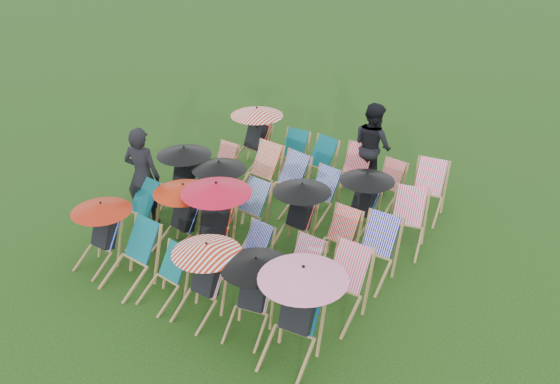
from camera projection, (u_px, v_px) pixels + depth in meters
The scene contains 33 objects.
ground at pixel (269, 240), 11.12m from camera, with size 100.00×100.00×0.00m, color black.
deckchair_0 at pixel (99, 234), 10.16m from camera, with size 0.97×1.02×1.16m.
deckchair_1 at pixel (130, 257), 9.76m from camera, with size 0.73×0.96×0.99m.
deckchair_2 at pixel (164, 277), 9.43m from camera, with size 0.63×0.82×0.83m.
deckchair_3 at pixel (202, 279), 9.02m from camera, with size 1.02×1.06×1.21m.
deckchair_4 at pixel (251, 294), 8.70m from camera, with size 1.01×1.10×1.20m.
deckchair_5 at pixel (296, 312), 8.18m from camera, with size 1.19×1.27×1.41m.
deckchair_6 at pixel (134, 212), 11.03m from camera, with size 0.78×0.99×0.99m.
deckchair_7 at pixel (180, 215), 10.63m from camera, with size 1.02×1.09×1.22m.
deckchair_8 at pixel (212, 220), 10.30m from camera, with size 1.17×1.27×1.39m.
deckchair_9 at pixel (248, 254), 9.96m from camera, with size 0.66×0.85×0.85m.
deckchair_10 at pixel (298, 272), 9.51m from camera, with size 0.64×0.85×0.88m.
deckchair_11 at pixel (340, 286), 9.06m from camera, with size 0.69×0.96×1.02m.
deckchair_12 at pixel (181, 176), 11.91m from camera, with size 1.04×1.12×1.24m.
deckchair_13 at pixel (215, 190), 11.48m from camera, with size 1.00×1.04×1.18m.
deckchair_14 at pixel (246, 211), 11.13m from camera, with size 0.70×0.91×0.93m.
deckchair_15 at pixel (297, 214), 10.70m from camera, with size 1.00×1.05×1.18m.
deckchair_16 at pixel (336, 240), 10.31m from camera, with size 0.63×0.85×0.89m.
deckchair_17 at pixel (373, 252), 9.90m from camera, with size 0.66×0.92×0.99m.
deckchair_18 at pixel (220, 166), 12.87m from camera, with size 0.58×0.79×0.82m.
deckchair_19 at pixel (258, 173), 12.35m from camera, with size 0.77×1.01×1.03m.
deckchair_20 at pixel (284, 183), 11.98m from camera, with size 0.83×1.04×1.01m.
deckchair_21 at pixel (317, 196), 11.61m from camera, with size 0.72×0.92×0.92m.
deckchair_22 at pixel (361, 201), 11.13m from camera, with size 0.98×1.04×1.16m.
deckchair_23 at pixel (406, 222), 10.71m from camera, with size 0.82×1.01×0.98m.
deckchair_24 at pixel (252, 136), 13.52m from camera, with size 1.13×1.21×1.34m.
deckchair_25 at pixel (289, 156), 13.17m from camera, with size 0.65×0.89×0.94m.
deckchair_26 at pixel (315, 164), 12.78m from camera, with size 0.80×0.99×0.97m.
deckchair_27 at pixel (352, 173), 12.38m from camera, with size 0.67×0.92×0.99m.
deckchair_28 at pixel (385, 185), 12.08m from camera, with size 0.66×0.84×0.84m.
deckchair_29 at pixel (426, 191), 11.70m from camera, with size 0.77×0.99×1.00m.
person_left at pixel (143, 176), 11.29m from camera, with size 0.68×0.45×1.88m, color black.
person_rear at pixel (373, 146), 12.54m from camera, with size 0.88×0.69×1.82m, color black.
Camera 1 is at (5.33, -7.77, 5.98)m, focal length 40.00 mm.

